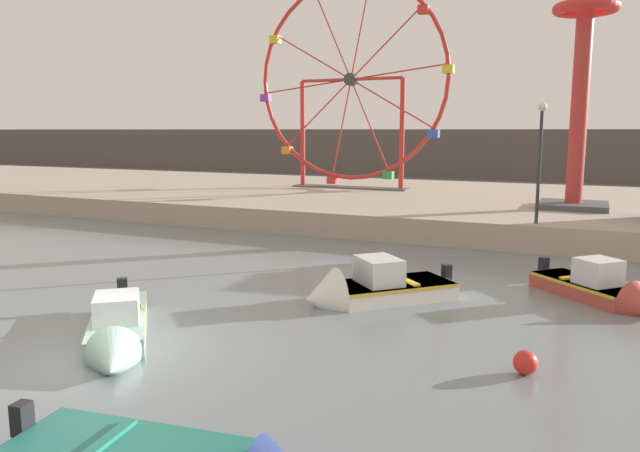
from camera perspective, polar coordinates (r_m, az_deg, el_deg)
The scene contains 10 objects.
ground_plane at distance 12.45m, azimuth -20.21°, elevation -11.97°, with size 240.00×240.00×0.00m, color slate.
quay_promenade at distance 32.50m, azimuth 9.54°, elevation 2.10°, with size 110.00×18.00×1.01m, color tan.
distant_town_skyline at distance 56.65m, azimuth 16.21°, elevation 6.48°, with size 140.00×3.00×4.40m, color #564C47.
motorboat_white_red_stripe at distance 15.60m, azimuth 4.34°, elevation -5.95°, with size 3.81×3.85×1.62m.
motorboat_faded_red at distance 17.08m, azimuth 25.14°, elevation -5.49°, with size 3.49×3.38×1.43m.
motorboat_seafoam at distance 13.21m, azimuth -18.52°, elevation -9.27°, with size 3.76×4.21×1.28m.
ferris_wheel_red_frame at distance 35.30m, azimuth 2.92°, elevation 13.23°, with size 11.60×1.20×11.83m.
drop_tower_red_tower at distance 28.27m, azimuth 23.32°, elevation 12.74°, with size 2.80×2.80×11.04m.
promenade_lamp_near at distance 23.00m, azimuth 19.97°, elevation 7.07°, with size 0.32×0.32×4.29m.
mooring_buoy_orange at distance 11.73m, azimuth 18.72°, elevation -12.04°, with size 0.44×0.44×0.44m, color red.
Camera 1 is at (8.35, -8.14, 4.34)m, focal length 34.11 mm.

